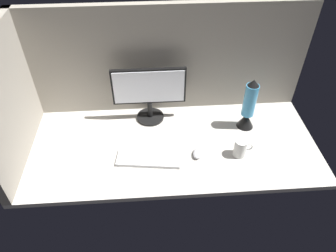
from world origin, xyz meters
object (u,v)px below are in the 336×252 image
Objects in this scene: mouse at (198,153)px; mug_ceramic_white at (241,148)px; monitor at (149,92)px; lava_lamp at (248,108)px; keyboard at (149,159)px.

mouse is 25.19cm from mug_ceramic_white.
lava_lamp is (61.79, -12.97, -6.28)cm from monitor.
mug_ceramic_white reaches higher than keyboard.
keyboard is 54.43cm from mug_ceramic_white.
monitor is 4.08× the size of mug_ceramic_white.
mouse is (29.42, 1.88, 0.70)cm from keyboard.
mug_ceramic_white is (54.22, 0.20, 4.77)cm from keyboard.
lava_lamp is at bearing 69.11° from mug_ceramic_white.
mug_ceramic_white is (24.80, -1.67, 4.07)cm from mouse.
lava_lamp reaches higher than mouse.
keyboard is (-2.14, -38.62, -20.36)cm from monitor.
mouse is 44.00cm from lava_lamp.
mouse is at bearing 11.05° from keyboard.
mouse is 0.84× the size of mug_ceramic_white.
keyboard is 29.48cm from mouse.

